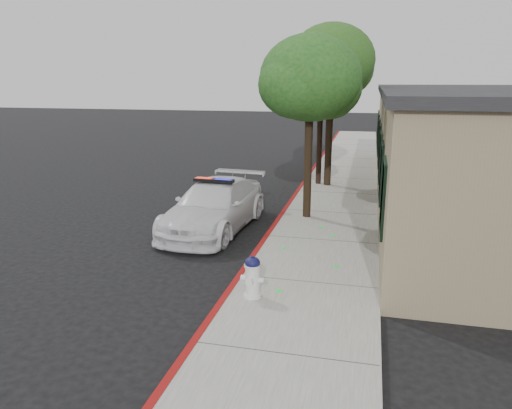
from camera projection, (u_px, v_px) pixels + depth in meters
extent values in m
plane|color=black|center=(237.00, 281.00, 11.18)|extent=(120.00, 120.00, 0.00)
cube|color=gray|center=(320.00, 242.00, 13.63)|extent=(3.20, 60.00, 0.15)
cube|color=maroon|center=(267.00, 238.00, 13.97)|extent=(0.14, 60.00, 0.16)
cube|color=#827155|center=(479.00, 151.00, 17.65)|extent=(7.00, 20.00, 4.00)
cube|color=black|center=(486.00, 91.00, 17.11)|extent=(7.30, 20.30, 0.24)
cube|color=black|center=(383.00, 197.00, 10.92)|extent=(0.08, 1.48, 1.68)
cube|color=black|center=(381.00, 173.00, 13.74)|extent=(0.08, 1.48, 1.68)
cube|color=black|center=(380.00, 157.00, 16.57)|extent=(0.08, 1.48, 1.68)
cube|color=black|center=(379.00, 145.00, 19.39)|extent=(0.08, 1.48, 1.68)
cube|color=black|center=(379.00, 137.00, 22.22)|extent=(0.08, 1.48, 1.68)
cube|color=black|center=(378.00, 131.00, 25.04)|extent=(0.08, 1.48, 1.68)
cube|color=black|center=(378.00, 125.00, 27.87)|extent=(0.08, 1.48, 1.68)
imported|color=silver|center=(214.00, 206.00, 14.85)|extent=(2.45, 5.28, 1.49)
cube|color=black|center=(214.00, 180.00, 14.65)|extent=(1.22, 0.36, 0.10)
cube|color=red|center=(204.00, 179.00, 14.74)|extent=(0.54, 0.28, 0.11)
cube|color=#0D0BC3|center=(224.00, 181.00, 14.56)|extent=(0.54, 0.28, 0.11)
cylinder|color=silver|center=(253.00, 295.00, 10.02)|extent=(0.37, 0.37, 0.07)
cylinder|color=silver|center=(253.00, 280.00, 9.94)|extent=(0.30, 0.30, 0.60)
cylinder|color=silver|center=(253.00, 266.00, 9.86)|extent=(0.35, 0.35, 0.04)
ellipsoid|color=#10113C|center=(253.00, 263.00, 9.84)|extent=(0.32, 0.32, 0.24)
cylinder|color=#10113C|center=(253.00, 258.00, 9.81)|extent=(0.08, 0.08, 0.07)
cylinder|color=silver|center=(244.00, 278.00, 9.99)|extent=(0.14, 0.13, 0.12)
cylinder|color=silver|center=(261.00, 280.00, 9.87)|extent=(0.14, 0.13, 0.12)
cylinder|color=silver|center=(250.00, 281.00, 9.75)|extent=(0.16, 0.14, 0.15)
cylinder|color=black|center=(308.00, 163.00, 15.48)|extent=(0.26, 0.26, 3.53)
ellipsoid|color=#164617|center=(310.00, 78.00, 14.81)|extent=(3.14, 3.14, 2.67)
ellipsoid|color=#164617|center=(324.00, 88.00, 15.18)|extent=(2.35, 2.35, 2.00)
ellipsoid|color=#164617|center=(298.00, 85.00, 14.57)|extent=(2.45, 2.45, 2.08)
cylinder|color=black|center=(329.00, 136.00, 20.19)|extent=(0.29, 0.29, 4.12)
ellipsoid|color=#274716|center=(332.00, 60.00, 19.42)|extent=(3.45, 3.45, 2.93)
ellipsoid|color=#274716|center=(340.00, 69.00, 19.89)|extent=(2.78, 2.78, 2.37)
ellipsoid|color=#274716|center=(322.00, 66.00, 19.21)|extent=(2.67, 2.67, 2.27)
cylinder|color=black|center=(319.00, 148.00, 20.57)|extent=(0.23, 0.23, 3.07)
ellipsoid|color=#184515|center=(321.00, 92.00, 19.98)|extent=(2.63, 2.63, 2.24)
ellipsoid|color=#184515|center=(331.00, 98.00, 20.21)|extent=(2.02, 2.02, 1.72)
ellipsoid|color=#184515|center=(315.00, 97.00, 19.78)|extent=(2.11, 2.11, 1.79)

